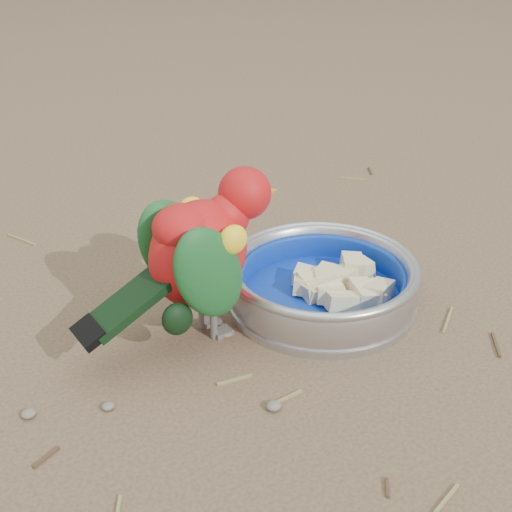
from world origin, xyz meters
TOP-DOWN VIEW (x-y plane):
  - ground at (0.00, 0.00)m, footprint 60.00×60.00m
  - food_bowl at (0.06, -0.01)m, footprint 0.24×0.24m
  - bowl_wall at (0.06, -0.01)m, footprint 0.24×0.24m
  - fruit_wedges at (0.06, -0.01)m, footprint 0.15×0.15m
  - lory_parrot at (-0.10, 0.02)m, footprint 0.24×0.12m
  - ground_debris at (0.04, 0.07)m, footprint 0.90×0.80m

SIDE VIEW (x-z plane):
  - ground at x=0.00m, z-range 0.00..0.00m
  - ground_debris at x=0.04m, z-range 0.00..0.01m
  - food_bowl at x=0.06m, z-range 0.00..0.02m
  - fruit_wedges at x=0.06m, z-range 0.02..0.05m
  - bowl_wall at x=0.06m, z-range 0.02..0.06m
  - lory_parrot at x=-0.10m, z-range 0.00..0.19m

